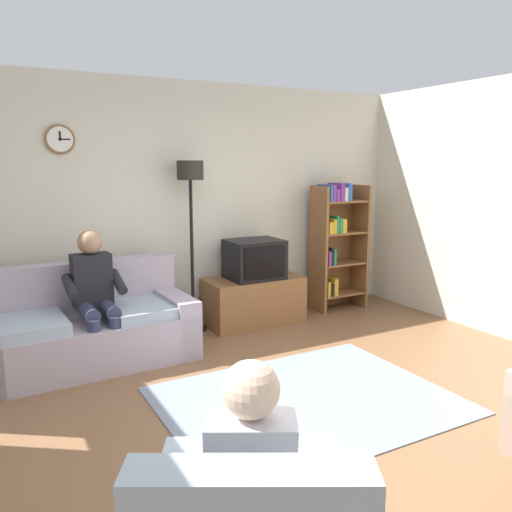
# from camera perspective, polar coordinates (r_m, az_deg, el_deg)

# --- Properties ---
(ground_plane) EXTENTS (12.00, 12.00, 0.00)m
(ground_plane) POSITION_cam_1_polar(r_m,az_deg,el_deg) (3.91, 6.34, -17.74)
(ground_plane) COLOR brown
(back_wall_assembly) EXTENTS (6.20, 0.17, 2.70)m
(back_wall_assembly) POSITION_cam_1_polar(r_m,az_deg,el_deg) (5.85, -8.52, 5.46)
(back_wall_assembly) COLOR beige
(back_wall_assembly) RESTS_ON ground_plane
(couch) EXTENTS (1.93, 0.95, 0.90)m
(couch) POSITION_cam_1_polar(r_m,az_deg,el_deg) (5.05, -18.15, -7.77)
(couch) COLOR #A899A8
(couch) RESTS_ON ground_plane
(tv_stand) EXTENTS (1.10, 0.56, 0.54)m
(tv_stand) POSITION_cam_1_polar(r_m,az_deg,el_deg) (5.96, -0.28, -4.92)
(tv_stand) COLOR brown
(tv_stand) RESTS_ON ground_plane
(tv) EXTENTS (0.60, 0.49, 0.44)m
(tv) POSITION_cam_1_polar(r_m,az_deg,el_deg) (5.83, -0.17, -0.35)
(tv) COLOR black
(tv) RESTS_ON tv_stand
(bookshelf) EXTENTS (0.68, 0.36, 1.58)m
(bookshelf) POSITION_cam_1_polar(r_m,az_deg,el_deg) (6.54, 8.71, 1.60)
(bookshelf) COLOR brown
(bookshelf) RESTS_ON ground_plane
(floor_lamp) EXTENTS (0.28, 0.28, 1.85)m
(floor_lamp) POSITION_cam_1_polar(r_m,az_deg,el_deg) (5.56, -7.20, 6.27)
(floor_lamp) COLOR black
(floor_lamp) RESTS_ON ground_plane
(area_rug) EXTENTS (2.20, 1.70, 0.01)m
(area_rug) POSITION_cam_1_polar(r_m,az_deg,el_deg) (4.21, 5.64, -15.53)
(area_rug) COLOR slate
(area_rug) RESTS_ON ground_plane
(person_on_couch) EXTENTS (0.52, 0.55, 1.24)m
(person_on_couch) POSITION_cam_1_polar(r_m,az_deg,el_deg) (4.85, -17.28, -3.70)
(person_on_couch) COLOR black
(person_on_couch) RESTS_ON ground_plane
(person_in_left_armchair) EXTENTS (0.61, 0.63, 1.12)m
(person_in_left_armchair) POSITION_cam_1_polar(r_m,az_deg,el_deg) (2.24, -0.55, -22.99)
(person_in_left_armchair) COLOR silver
(person_in_left_armchair) RESTS_ON ground_plane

